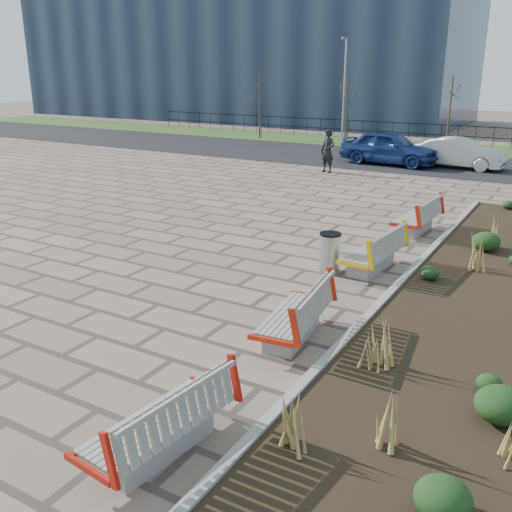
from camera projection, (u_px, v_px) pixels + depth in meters
The scene contains 18 objects.
ground at pixel (98, 336), 10.14m from camera, with size 120.00×120.00×0.00m, color #806658.
planting_curb at pixel (399, 285), 12.33m from camera, with size 0.16×18.00×0.15m, color gray.
grass_verge_far at pixel (451, 148), 33.04m from camera, with size 80.00×5.00×0.04m, color #33511E.
road at pixel (424, 163), 28.13m from camera, with size 80.00×7.00×0.02m, color black.
bench_a at pixel (156, 418), 6.93m from camera, with size 0.90×2.10×1.00m, color #B9190C, non-canonical shape.
bench_b at pixel (292, 312), 9.93m from camera, with size 0.90×2.10×1.00m, color red, non-canonical shape.
bench_c at pixel (372, 250), 13.27m from camera, with size 0.90×2.10×1.00m, color #E2B20B, non-canonical shape.
bench_d at pixel (416, 215), 16.32m from camera, with size 0.90×2.10×1.00m, color red, non-canonical shape.
litter_bin at pixel (330, 253), 13.21m from camera, with size 0.49×0.49×0.91m, color #B2B2B7.
pedestrian at pixel (328, 151), 25.44m from camera, with size 0.70×0.46×1.91m, color black.
car_blue at pixel (390, 148), 27.46m from camera, with size 1.89×4.69×1.60m, color navy.
car_silver at pixel (459, 153), 26.56m from camera, with size 1.45×4.16×1.37m, color #A0A3A7.
tree_a at pixel (260, 107), 36.92m from camera, with size 1.40×1.40×4.00m, color #4C3D2D, non-canonical shape.
tree_b at pixel (346, 110), 34.05m from camera, with size 1.40×1.40×4.00m, color #4C3D2D, non-canonical shape.
tree_c at pixel (449, 114), 31.17m from camera, with size 1.40×1.40×4.00m, color #4C3D2D, non-canonical shape.
lamp_west at pixel (344, 93), 33.32m from camera, with size 0.24×0.60×6.00m, color gray, non-canonical shape.
railing_fence at pixel (458, 135), 34.07m from camera, with size 44.00×0.10×1.20m, color black, non-canonical shape.
building_glass at pixel (239, 31), 51.03m from camera, with size 40.00×14.00×15.00m, color #192338.
Camera 1 is at (7.06, -6.48, 4.58)m, focal length 40.00 mm.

